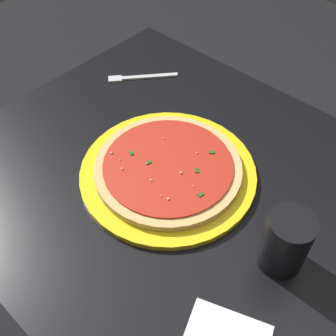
{
  "coord_description": "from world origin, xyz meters",
  "views": [
    {
      "loc": [
        -0.33,
        0.42,
        1.39
      ],
      "look_at": [
        0.05,
        0.01,
        0.77
      ],
      "focal_mm": 43.19,
      "sensor_mm": 36.0,
      "label": 1
    }
  ],
  "objects_px": {
    "pizza": "(168,167)",
    "serving_plate": "(168,172)",
    "cup_tall_drink": "(285,242)",
    "fork": "(139,77)"
  },
  "relations": [
    {
      "from": "pizza",
      "to": "fork",
      "type": "height_order",
      "value": "pizza"
    },
    {
      "from": "serving_plate",
      "to": "fork",
      "type": "xyz_separation_m",
      "value": [
        0.29,
        -0.2,
        -0.0
      ]
    },
    {
      "from": "cup_tall_drink",
      "to": "fork",
      "type": "distance_m",
      "value": 0.61
    },
    {
      "from": "pizza",
      "to": "serving_plate",
      "type": "bearing_deg",
      "value": -55.05
    },
    {
      "from": "cup_tall_drink",
      "to": "fork",
      "type": "bearing_deg",
      "value": -20.75
    },
    {
      "from": "serving_plate",
      "to": "fork",
      "type": "bearing_deg",
      "value": -34.65
    },
    {
      "from": "serving_plate",
      "to": "fork",
      "type": "height_order",
      "value": "serving_plate"
    },
    {
      "from": "cup_tall_drink",
      "to": "fork",
      "type": "xyz_separation_m",
      "value": [
        0.57,
        -0.22,
        -0.06
      ]
    },
    {
      "from": "serving_plate",
      "to": "pizza",
      "type": "bearing_deg",
      "value": 124.95
    },
    {
      "from": "serving_plate",
      "to": "cup_tall_drink",
      "type": "xyz_separation_m",
      "value": [
        -0.28,
        0.02,
        0.05
      ]
    }
  ]
}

